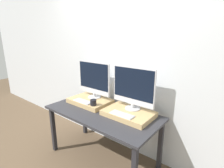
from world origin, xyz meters
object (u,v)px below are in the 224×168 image
object	(u,v)px
monitor_left	(94,79)
monitor_right	(133,88)
keyboard_left	(83,101)
keyboard_right	(122,114)
mug	(93,102)

from	to	relation	value
monitor_left	monitor_right	bearing A→B (deg)	0.00
keyboard_left	keyboard_right	xyz separation A→B (m)	(0.66, 0.00, 0.00)
keyboard_left	keyboard_right	world-z (taller)	same
monitor_left	keyboard_left	bearing A→B (deg)	-90.00
mug	monitor_right	world-z (taller)	monitor_right
monitor_left	keyboard_left	size ratio (longest dim) A/B	1.94
keyboard_left	monitor_right	size ratio (longest dim) A/B	0.52
monitor_left	mug	bearing A→B (deg)	-48.44
mug	keyboard_right	xyz separation A→B (m)	(0.46, 0.00, -0.03)
keyboard_left	monitor_right	bearing A→B (deg)	19.00
monitor_left	mug	world-z (taller)	monitor_left
monitor_right	keyboard_right	bearing A→B (deg)	-90.00
mug	keyboard_right	distance (m)	0.46
monitor_left	keyboard_left	xyz separation A→B (m)	(0.00, -0.23, -0.27)
keyboard_left	keyboard_right	distance (m)	0.66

